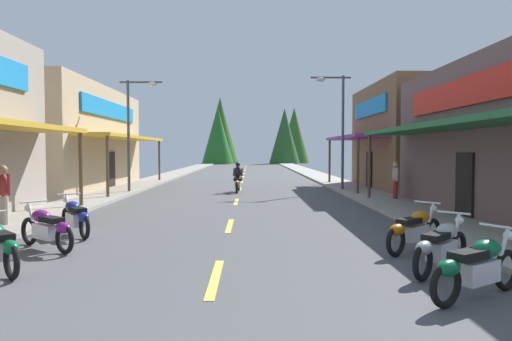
# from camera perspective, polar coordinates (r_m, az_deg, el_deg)

# --- Properties ---
(ground) EXTENTS (10.22, 89.59, 0.10)m
(ground) POSITION_cam_1_polar(r_m,az_deg,el_deg) (30.48, -1.82, -1.66)
(ground) COLOR #4C4C4F
(sidewalk_left) EXTENTS (2.23, 89.59, 0.12)m
(sidewalk_left) POSITION_cam_1_polar(r_m,az_deg,el_deg) (31.22, -13.33, -1.43)
(sidewalk_left) COLOR gray
(sidewalk_left) RESTS_ON ground
(sidewalk_right) EXTENTS (2.23, 89.59, 0.12)m
(sidewalk_right) POSITION_cam_1_polar(r_m,az_deg,el_deg) (30.98, 9.77, -1.43)
(sidewalk_right) COLOR #9E9991
(sidewalk_right) RESTS_ON ground
(centerline_dashes) EXTENTS (0.16, 62.46, 0.01)m
(centerline_dashes) POSITION_cam_1_polar(r_m,az_deg,el_deg) (31.71, -1.78, -1.40)
(centerline_dashes) COLOR #E0C64C
(centerline_dashes) RESTS_ON ground
(storefront_left_far) EXTENTS (9.10, 13.20, 5.72)m
(storefront_left_far) POSITION_cam_1_polar(r_m,az_deg,el_deg) (28.47, -24.69, 3.68)
(storefront_left_far) COLOR tan
(storefront_left_far) RESTS_ON ground
(storefront_right_far) EXTENTS (9.07, 9.11, 5.84)m
(storefront_right_far) POSITION_cam_1_polar(r_m,az_deg,el_deg) (27.66, 21.30, 3.90)
(storefront_right_far) COLOR brown
(storefront_right_far) RESTS_ON ground
(streetlamp_left) EXTENTS (2.12, 0.30, 5.67)m
(streetlamp_left) POSITION_cam_1_polar(r_m,az_deg,el_deg) (23.73, -14.85, 6.24)
(streetlamp_left) COLOR #474C51
(streetlamp_left) RESTS_ON ground
(streetlamp_right) EXTENTS (2.12, 0.30, 6.12)m
(streetlamp_right) POSITION_cam_1_polar(r_m,az_deg,el_deg) (24.73, 10.06, 6.72)
(streetlamp_right) COLOR #474C51
(streetlamp_right) RESTS_ON ground
(motorcycle_parked_right_1) EXTENTS (1.88, 1.20, 1.04)m
(motorcycle_parked_right_1) POSITION_cam_1_polar(r_m,az_deg,el_deg) (7.50, 25.88, -10.67)
(motorcycle_parked_right_1) COLOR black
(motorcycle_parked_right_1) RESTS_ON ground
(motorcycle_parked_right_2) EXTENTS (1.60, 1.57, 1.04)m
(motorcycle_parked_right_2) POSITION_cam_1_polar(r_m,az_deg,el_deg) (8.79, 22.11, -8.68)
(motorcycle_parked_right_2) COLOR black
(motorcycle_parked_right_2) RESTS_ON ground
(motorcycle_parked_right_3) EXTENTS (1.70, 1.46, 1.04)m
(motorcycle_parked_right_3) POSITION_cam_1_polar(r_m,az_deg,el_deg) (10.41, 19.18, -6.90)
(motorcycle_parked_right_3) COLOR black
(motorcycle_parked_right_3) RESTS_ON ground
(motorcycle_parked_left_2) EXTENTS (1.75, 1.40, 1.04)m
(motorcycle_parked_left_2) POSITION_cam_1_polar(r_m,az_deg,el_deg) (11.02, -24.68, -6.48)
(motorcycle_parked_left_2) COLOR black
(motorcycle_parked_left_2) RESTS_ON ground
(motorcycle_parked_left_3) EXTENTS (1.38, 1.76, 1.04)m
(motorcycle_parked_left_3) POSITION_cam_1_polar(r_m,az_deg,el_deg) (12.57, -21.64, -5.34)
(motorcycle_parked_left_3) COLOR black
(motorcycle_parked_left_3) RESTS_ON ground
(rider_cruising_lead) EXTENTS (0.60, 2.14, 1.57)m
(rider_cruising_lead) POSITION_cam_1_polar(r_m,az_deg,el_deg) (23.65, -2.28, -1.16)
(rider_cruising_lead) COLOR black
(rider_cruising_lead) RESTS_ON ground
(pedestrian_by_shop) EXTENTS (0.52, 0.40, 1.77)m
(pedestrian_by_shop) POSITION_cam_1_polar(r_m,az_deg,el_deg) (14.46, -29.01, -2.31)
(pedestrian_by_shop) COLOR #B2A599
(pedestrian_by_shop) RESTS_ON ground
(pedestrian_browsing) EXTENTS (0.27, 0.57, 1.70)m
(pedestrian_browsing) POSITION_cam_1_polar(r_m,az_deg,el_deg) (20.28, 17.01, -0.94)
(pedestrian_browsing) COLOR maroon
(pedestrian_browsing) RESTS_ON ground
(treeline_backdrop) EXTENTS (18.44, 10.59, 11.09)m
(treeline_backdrop) POSITION_cam_1_polar(r_m,az_deg,el_deg) (76.49, -0.64, 4.60)
(treeline_backdrop) COLOR #244F23
(treeline_backdrop) RESTS_ON ground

